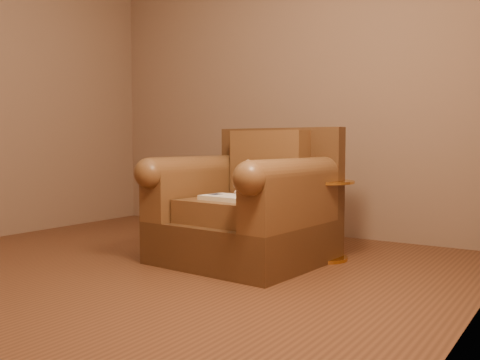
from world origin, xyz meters
The scene contains 6 objects.
floor centered at (0.00, 0.00, 0.00)m, with size 4.00×4.00×0.00m, color brown.
room centered at (0.00, 0.00, 1.71)m, with size 4.02×4.02×2.71m.
armchair centered at (0.40, 0.72, 0.37)m, with size 1.14×1.09×0.96m.
teddy_bear centered at (0.36, 0.81, 0.56)m, with size 0.20×0.22×0.27m.
guidebook centered at (0.42, 0.47, 0.48)m, with size 0.44×0.30×0.03m.
side_table centered at (0.86, 1.04, 0.31)m, with size 0.41×0.41×0.58m.
Camera 1 is at (2.45, -2.51, 0.85)m, focal length 40.00 mm.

